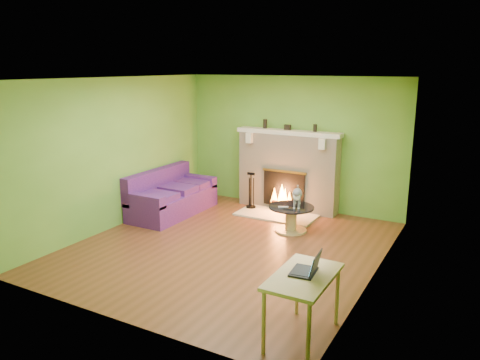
{
  "coord_description": "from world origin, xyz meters",
  "views": [
    {
      "loc": [
        3.5,
        -5.98,
        2.78
      ],
      "look_at": [
        -0.02,
        0.4,
        1.0
      ],
      "focal_mm": 35.0,
      "sensor_mm": 36.0,
      "label": 1
    }
  ],
  "objects_px": {
    "sofa": "(171,197)",
    "coffee_table": "(291,217)",
    "desk": "(303,283)",
    "cat": "(297,196)"
  },
  "relations": [
    {
      "from": "sofa",
      "to": "coffee_table",
      "type": "xyz_separation_m",
      "value": [
        2.43,
        0.18,
        -0.07
      ]
    },
    {
      "from": "coffee_table",
      "to": "cat",
      "type": "relative_size",
      "value": 1.33
    },
    {
      "from": "desk",
      "to": "cat",
      "type": "distance_m",
      "value": 3.3
    },
    {
      "from": "coffee_table",
      "to": "desk",
      "type": "bearing_deg",
      "value": -65.21
    },
    {
      "from": "coffee_table",
      "to": "desk",
      "type": "distance_m",
      "value": 3.31
    },
    {
      "from": "sofa",
      "to": "cat",
      "type": "relative_size",
      "value": 3.18
    },
    {
      "from": "desk",
      "to": "cat",
      "type": "relative_size",
      "value": 1.65
    },
    {
      "from": "desk",
      "to": "coffee_table",
      "type": "bearing_deg",
      "value": 114.79
    },
    {
      "from": "sofa",
      "to": "coffee_table",
      "type": "distance_m",
      "value": 2.44
    },
    {
      "from": "coffee_table",
      "to": "desk",
      "type": "height_order",
      "value": "desk"
    }
  ]
}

